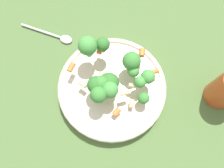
# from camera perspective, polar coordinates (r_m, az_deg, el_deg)

# --- Properties ---
(ground_plane) EXTENTS (3.00, 3.00, 0.00)m
(ground_plane) POSITION_cam_1_polar(r_m,az_deg,el_deg) (0.58, -0.00, -1.58)
(ground_plane) COLOR #4C6B38
(bowl) EXTENTS (0.27, 0.27, 0.04)m
(bowl) POSITION_cam_1_polar(r_m,az_deg,el_deg) (0.56, -0.00, -0.99)
(bowl) COLOR beige
(bowl) RESTS_ON ground_plane
(pasta_salad) EXTENTS (0.21, 0.18, 0.09)m
(pasta_salad) POSITION_cam_1_polar(r_m,az_deg,el_deg) (0.50, -0.05, 2.49)
(pasta_salad) COLOR #8CB766
(pasta_salad) RESTS_ON bowl
(spoon) EXTENTS (0.15, 0.08, 0.01)m
(spoon) POSITION_cam_1_polar(r_m,az_deg,el_deg) (0.66, -14.40, 12.05)
(spoon) COLOR silver
(spoon) RESTS_ON ground_plane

